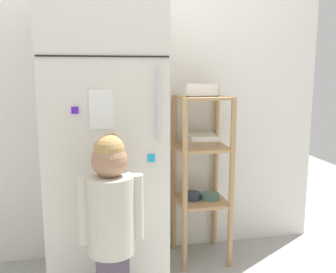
{
  "coord_description": "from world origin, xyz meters",
  "views": [
    {
      "loc": [
        -0.31,
        -2.25,
        1.29
      ],
      "look_at": [
        0.15,
        0.02,
        0.89
      ],
      "focal_mm": 40.25,
      "sensor_mm": 36.0,
      "label": 1
    }
  ],
  "objects_px": {
    "child_standing": "(111,214)",
    "pantry_shelf_unit": "(201,162)",
    "refrigerator": "(105,136)",
    "fruit_bin": "(201,90)"
  },
  "relations": [
    {
      "from": "child_standing",
      "to": "pantry_shelf_unit",
      "type": "relative_size",
      "value": 0.88
    },
    {
      "from": "child_standing",
      "to": "refrigerator",
      "type": "bearing_deg",
      "value": 90.38
    },
    {
      "from": "refrigerator",
      "to": "child_standing",
      "type": "bearing_deg",
      "value": -89.62
    },
    {
      "from": "refrigerator",
      "to": "child_standing",
      "type": "distance_m",
      "value": 0.59
    },
    {
      "from": "fruit_bin",
      "to": "pantry_shelf_unit",
      "type": "bearing_deg",
      "value": 24.35
    },
    {
      "from": "child_standing",
      "to": "fruit_bin",
      "type": "xyz_separation_m",
      "value": [
        0.63,
        0.61,
        0.57
      ]
    },
    {
      "from": "refrigerator",
      "to": "fruit_bin",
      "type": "xyz_separation_m",
      "value": [
        0.63,
        0.11,
        0.26
      ]
    },
    {
      "from": "pantry_shelf_unit",
      "to": "fruit_bin",
      "type": "bearing_deg",
      "value": -155.65
    },
    {
      "from": "child_standing",
      "to": "fruit_bin",
      "type": "distance_m",
      "value": 1.05
    },
    {
      "from": "pantry_shelf_unit",
      "to": "fruit_bin",
      "type": "xyz_separation_m",
      "value": [
        -0.01,
        -0.01,
        0.49
      ]
    }
  ]
}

